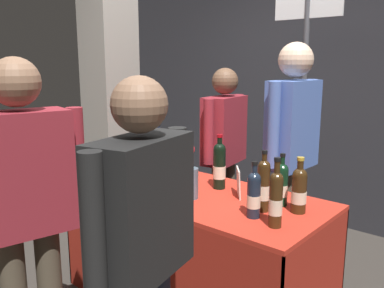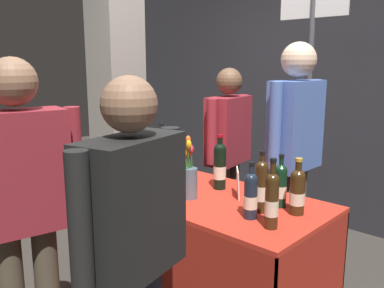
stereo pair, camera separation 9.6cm
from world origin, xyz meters
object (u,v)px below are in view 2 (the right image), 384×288
wine_glass_near_vendor (121,165)px  flower_vase (190,177)px  vendor_presenter (295,143)px  booth_signpost (308,93)px  display_bottle_0 (152,163)px  taster_foreground_right (22,197)px  concrete_pillar (116,52)px  featured_wine_bottle (297,191)px  tasting_table (192,227)px

wine_glass_near_vendor → flower_vase: flower_vase is taller
vendor_presenter → booth_signpost: booth_signpost is taller
wine_glass_near_vendor → booth_signpost: booth_signpost is taller
booth_signpost → display_bottle_0: bearing=-108.1°
wine_glass_near_vendor → taster_foreground_right: (0.43, -0.90, 0.09)m
concrete_pillar → taster_foreground_right: (1.40, -1.61, -0.72)m
featured_wine_bottle → vendor_presenter: vendor_presenter is taller
tasting_table → vendor_presenter: (0.31, 0.71, 0.49)m
booth_signpost → featured_wine_bottle: bearing=-64.2°
display_bottle_0 → concrete_pillar: bearing=151.8°
flower_vase → booth_signpost: 1.40m
flower_vase → booth_signpost: (0.04, 1.34, 0.42)m
flower_vase → vendor_presenter: 0.87m
flower_vase → vendor_presenter: (0.22, 0.83, 0.11)m
featured_wine_bottle → booth_signpost: 1.33m
wine_glass_near_vendor → display_bottle_0: bearing=6.4°
featured_wine_bottle → wine_glass_near_vendor: featured_wine_bottle is taller
display_bottle_0 → booth_signpost: size_ratio=0.16×
featured_wine_bottle → booth_signpost: bearing=115.8°
featured_wine_bottle → vendor_presenter: (-0.37, 0.63, 0.12)m
wine_glass_near_vendor → featured_wine_bottle: bearing=8.9°
concrete_pillar → flower_vase: size_ratio=9.03×
wine_glass_near_vendor → taster_foreground_right: size_ratio=0.08×
concrete_pillar → booth_signpost: bearing=20.2°
concrete_pillar → taster_foreground_right: concrete_pillar is taller
tasting_table → flower_vase: size_ratio=4.55×
concrete_pillar → display_bottle_0: concrete_pillar is taller
tasting_table → featured_wine_bottle: featured_wine_bottle is taller
vendor_presenter → taster_foreground_right: size_ratio=1.07×
concrete_pillar → vendor_presenter: concrete_pillar is taller
flower_vase → booth_signpost: size_ratio=0.17×
wine_glass_near_vendor → concrete_pillar: bearing=143.9°
wine_glass_near_vendor → vendor_presenter: size_ratio=0.07×
flower_vase → taster_foreground_right: size_ratio=0.23×
concrete_pillar → flower_vase: concrete_pillar is taller
vendor_presenter → booth_signpost: 0.62m
tasting_table → wine_glass_near_vendor: bearing=-169.3°
tasting_table → booth_signpost: booth_signpost is taller
display_bottle_0 → taster_foreground_right: size_ratio=0.21×
featured_wine_bottle → tasting_table: bearing=-172.6°
display_bottle_0 → flower_vase: bearing=-5.8°
tasting_table → booth_signpost: 1.47m
vendor_presenter → display_bottle_0: bearing=-35.8°
wine_glass_near_vendor → vendor_presenter: (0.89, 0.82, 0.16)m
concrete_pillar → display_bottle_0: size_ratio=10.13×
flower_vase → featured_wine_bottle: bearing=19.1°
display_bottle_0 → flower_vase: flower_vase is taller
concrete_pillar → tasting_table: concrete_pillar is taller
display_bottle_0 → flower_vase: size_ratio=0.89×
wine_glass_near_vendor → taster_foreground_right: bearing=-64.5°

